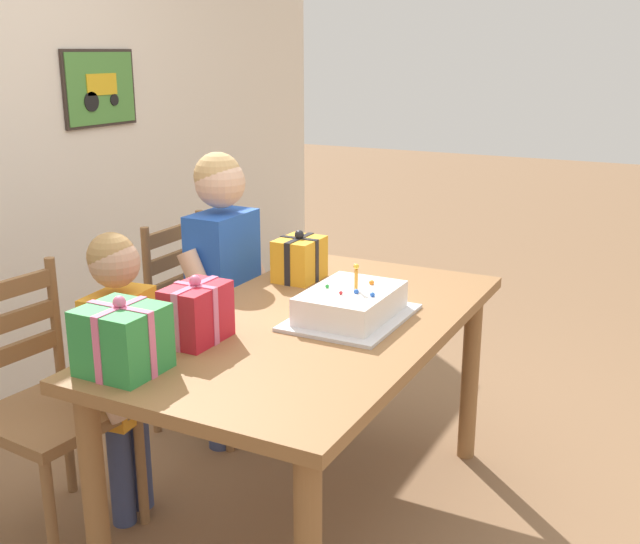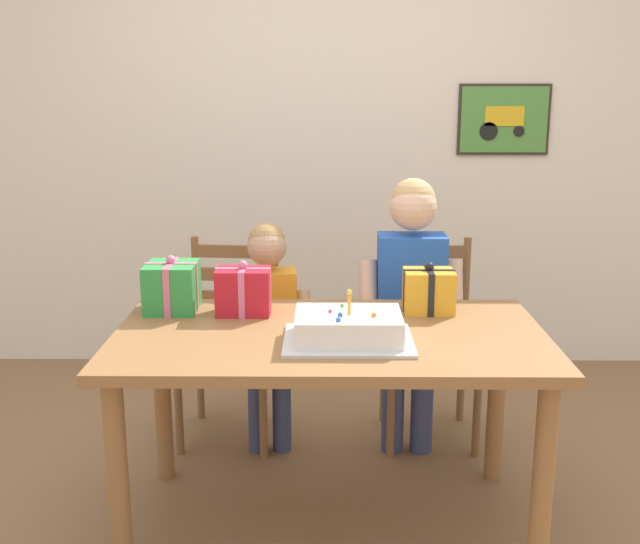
% 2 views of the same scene
% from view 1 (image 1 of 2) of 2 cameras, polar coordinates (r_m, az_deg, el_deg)
% --- Properties ---
extents(ground_plane, '(20.00, 20.00, 0.00)m').
position_cam_1_polar(ground_plane, '(2.87, -0.46, -18.00)').
color(ground_plane, '#846042').
extents(dining_table, '(1.54, 0.86, 0.76)m').
position_cam_1_polar(dining_table, '(2.56, -0.50, -5.69)').
color(dining_table, olive).
rests_on(dining_table, ground).
extents(birthday_cake, '(0.44, 0.34, 0.19)m').
position_cam_1_polar(birthday_cake, '(2.51, 2.32, -2.49)').
color(birthday_cake, silver).
rests_on(birthday_cake, dining_table).
extents(gift_box_red_large, '(0.20, 0.21, 0.22)m').
position_cam_1_polar(gift_box_red_large, '(2.16, -14.56, -4.89)').
color(gift_box_red_large, '#2D8E42').
rests_on(gift_box_red_large, dining_table).
extents(gift_box_beside_cake, '(0.21, 0.15, 0.21)m').
position_cam_1_polar(gift_box_beside_cake, '(2.34, -9.20, -3.05)').
color(gift_box_beside_cake, red).
rests_on(gift_box_beside_cake, dining_table).
extents(gift_box_corner_small, '(0.20, 0.16, 0.20)m').
position_cam_1_polar(gift_box_corner_small, '(2.94, -1.54, 0.98)').
color(gift_box_corner_small, gold).
rests_on(gift_box_corner_small, dining_table).
extents(chair_left, '(0.46, 0.46, 0.92)m').
position_cam_1_polar(chair_left, '(2.75, -19.87, -9.45)').
color(chair_left, brown).
rests_on(chair_left, ground).
extents(chair_right, '(0.43, 0.43, 0.92)m').
position_cam_1_polar(chair_right, '(3.38, -8.52, -3.79)').
color(chair_right, brown).
rests_on(chair_right, ground).
extents(child_older, '(0.45, 0.25, 1.24)m').
position_cam_1_polar(child_older, '(3.10, -7.20, -0.02)').
color(child_older, '#38426B').
rests_on(child_older, ground).
extents(child_younger, '(0.39, 0.23, 1.04)m').
position_cam_1_polar(child_younger, '(2.69, -14.60, -5.70)').
color(child_younger, '#38426B').
rests_on(child_younger, ground).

